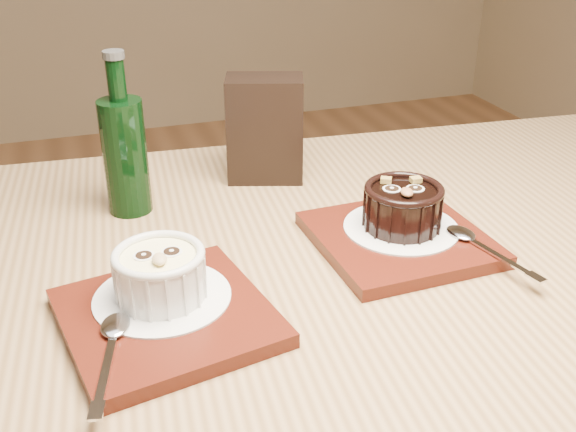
% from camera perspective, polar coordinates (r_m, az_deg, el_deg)
% --- Properties ---
extents(table, '(1.26, 0.89, 0.75)m').
position_cam_1_polar(table, '(0.75, 2.02, -11.20)').
color(table, brown).
rests_on(table, ground).
extents(tray_left, '(0.21, 0.21, 0.01)m').
position_cam_1_polar(tray_left, '(0.64, -10.22, -8.46)').
color(tray_left, '#4D170C').
rests_on(tray_left, table).
extents(doily_left, '(0.13, 0.13, 0.00)m').
position_cam_1_polar(doily_left, '(0.65, -10.58, -6.74)').
color(doily_left, white).
rests_on(doily_left, tray_left).
extents(ramekin_white, '(0.09, 0.09, 0.05)m').
position_cam_1_polar(ramekin_white, '(0.64, -10.79, -4.68)').
color(ramekin_white, silver).
rests_on(ramekin_white, doily_left).
extents(spoon_left, '(0.06, 0.14, 0.01)m').
position_cam_1_polar(spoon_left, '(0.59, -14.86, -10.92)').
color(spoon_left, silver).
rests_on(spoon_left, tray_left).
extents(tray_right, '(0.19, 0.19, 0.01)m').
position_cam_1_polar(tray_right, '(0.76, 9.38, -1.94)').
color(tray_right, '#4D170C').
rests_on(tray_right, table).
extents(doily_right, '(0.13, 0.13, 0.00)m').
position_cam_1_polar(doily_right, '(0.77, 9.55, -0.95)').
color(doily_right, white).
rests_on(doily_right, tray_right).
extents(ramekin_dark, '(0.09, 0.09, 0.05)m').
position_cam_1_polar(ramekin_dark, '(0.76, 9.71, 0.94)').
color(ramekin_dark, black).
rests_on(ramekin_dark, doily_right).
extents(spoon_right, '(0.05, 0.14, 0.01)m').
position_cam_1_polar(spoon_right, '(0.75, 16.26, -2.46)').
color(spoon_right, silver).
rests_on(spoon_right, tray_right).
extents(condiment_stand, '(0.11, 0.09, 0.14)m').
position_cam_1_polar(condiment_stand, '(0.90, -1.96, 7.37)').
color(condiment_stand, black).
rests_on(condiment_stand, table).
extents(green_bottle, '(0.05, 0.05, 0.20)m').
position_cam_1_polar(green_bottle, '(0.83, -13.65, 5.27)').
color(green_bottle, black).
rests_on(green_bottle, table).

